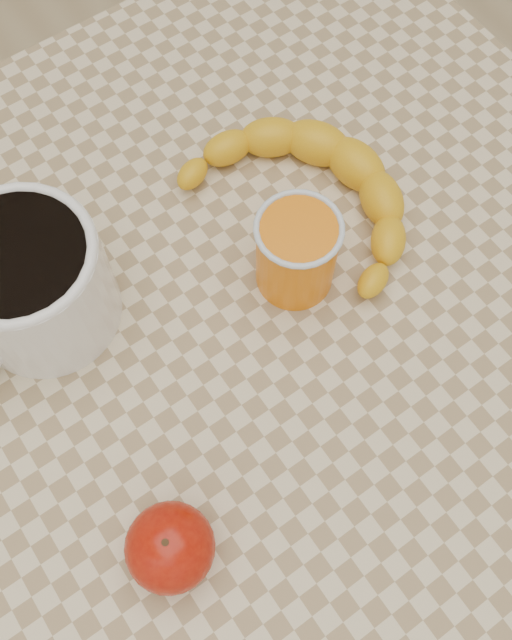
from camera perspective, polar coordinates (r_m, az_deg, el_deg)
ground at (r=1.34m, az=0.00°, el=-13.40°), size 3.00×3.00×0.00m
table at (r=0.70m, az=0.00°, el=-3.51°), size 0.80×0.80×0.75m
coffee_mug at (r=0.60m, az=-17.77°, el=2.74°), size 0.19×0.16×0.11m
orange_juice_glass at (r=0.60m, az=3.27°, el=5.43°), size 0.07×0.07×0.09m
apple at (r=0.54m, az=-6.89°, el=-17.61°), size 0.08×0.08×0.06m
banana at (r=0.66m, az=4.34°, el=9.92°), size 0.27×0.33×0.04m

